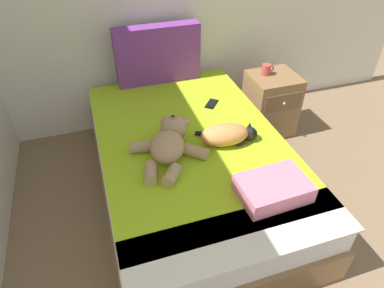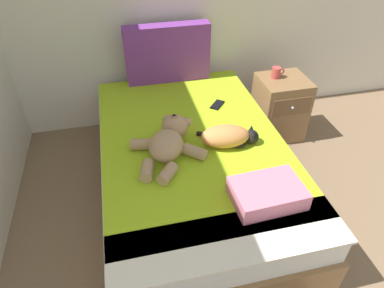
{
  "view_description": "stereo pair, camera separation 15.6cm",
  "coord_description": "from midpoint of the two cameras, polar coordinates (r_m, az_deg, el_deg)",
  "views": [
    {
      "loc": [
        0.78,
        1.41,
        1.97
      ],
      "look_at": [
        1.34,
        3.16,
        0.53
      ],
      "focal_mm": 31.61,
      "sensor_mm": 36.0,
      "label": 1
    },
    {
      "loc": [
        0.93,
        1.37,
        1.97
      ],
      "look_at": [
        1.34,
        3.16,
        0.53
      ],
      "focal_mm": 31.61,
      "sensor_mm": 36.0,
      "label": 2
    }
  ],
  "objects": [
    {
      "name": "throw_pillow",
      "position": [
        2.01,
        14.77,
        -8.09
      ],
      "size": [
        0.41,
        0.3,
        0.11
      ],
      "primitive_type": "cube",
      "rotation": [
        0.0,
        0.0,
        0.04
      ],
      "color": "#D1728C",
      "rests_on": "bed"
    },
    {
      "name": "cell_phone",
      "position": [
        2.81,
        5.88,
        6.58
      ],
      "size": [
        0.15,
        0.16,
        0.01
      ],
      "color": "black",
      "rests_on": "bed"
    },
    {
      "name": "bed",
      "position": [
        2.58,
        1.76,
        -3.83
      ],
      "size": [
        1.33,
        2.08,
        0.5
      ],
      "color": "olive",
      "rests_on": "ground_plane"
    },
    {
      "name": "patterned_cushion",
      "position": [
        3.09,
        -2.66,
        14.99
      ],
      "size": [
        0.75,
        0.13,
        0.51
      ],
      "color": "#72338C",
      "rests_on": "bed"
    },
    {
      "name": "nightstand",
      "position": [
        3.29,
        15.89,
        5.91
      ],
      "size": [
        0.42,
        0.43,
        0.58
      ],
      "color": "olive",
      "rests_on": "ground_plane"
    },
    {
      "name": "cat",
      "position": [
        2.35,
        7.97,
        1.24
      ],
      "size": [
        0.42,
        0.28,
        0.15
      ],
      "color": "#D18447",
      "rests_on": "bed"
    },
    {
      "name": "mug",
      "position": [
        3.14,
        15.45,
        11.53
      ],
      "size": [
        0.12,
        0.08,
        0.09
      ],
      "color": "#B23F3F",
      "rests_on": "nightstand"
    },
    {
      "name": "teddy_bear",
      "position": [
        2.26,
        -2.0,
        0.48
      ],
      "size": [
        0.5,
        0.61,
        0.2
      ],
      "color": "tan",
      "rests_on": "bed"
    }
  ]
}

